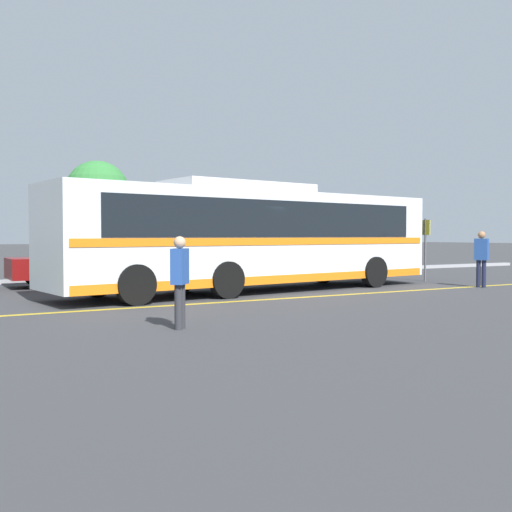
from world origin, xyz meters
The scene contains 10 objects.
ground_plane centered at (0.00, 0.00, 0.00)m, with size 220.00×220.00×0.00m, color #38383A.
lane_strip_0 centered at (1.06, -2.09, 0.00)m, with size 0.20×32.64×0.01m, color gold.
curb_strip centered at (1.06, 6.75, 0.07)m, with size 40.64×0.36×0.15m, color #99999E.
transit_bus centered at (1.05, 0.11, 1.70)m, with size 13.13×4.10×3.24m.
parked_car_1 centered at (-2.92, 4.74, 0.72)m, with size 4.91×1.95×1.40m.
parked_car_2 centered at (2.83, 4.69, 0.67)m, with size 4.95×1.95×1.28m.
pedestrian_0 centered at (-3.78, -5.57, 0.95)m, with size 0.44×0.46×1.67m.
pedestrian_1 centered at (8.11, -2.36, 1.05)m, with size 0.38×0.47×1.83m.
bus_stop_sign centered at (8.49, 0.47, 1.47)m, with size 0.08×0.40×2.32m.
tree_1 centered at (-0.74, 11.18, 3.57)m, with size 2.87×2.87×5.02m.
Camera 1 is at (-7.94, -15.57, 1.68)m, focal length 42.00 mm.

